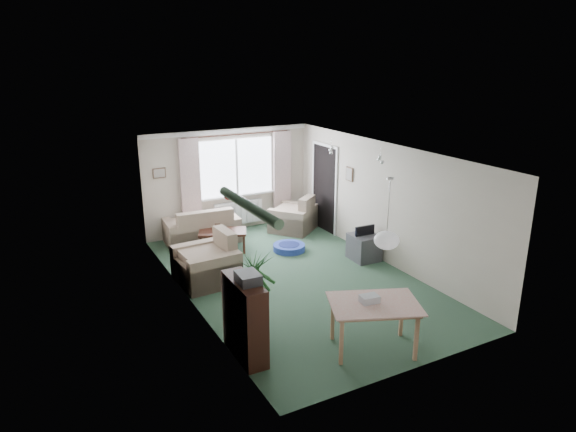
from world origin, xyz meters
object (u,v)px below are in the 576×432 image
armchair_corner (293,213)px  sofa (202,225)px  tv_cube (364,247)px  dining_table (373,327)px  coffee_table (223,241)px  armchair_left (206,258)px  pet_bed (289,247)px  houseplant (256,297)px  bookshelf (245,319)px

armchair_corner → sofa: bearing=-45.0°
sofa → tv_cube: 3.62m
dining_table → coffee_table: bearing=95.7°
armchair_corner → armchair_left: armchair_left is taller
armchair_corner → dining_table: (-1.49, -5.08, -0.07)m
armchair_corner → dining_table: size_ratio=0.85×
coffee_table → armchair_corner: bearing=13.6°
pet_bed → sofa: bearing=135.9°
sofa → houseplant: (-0.67, -4.35, 0.28)m
armchair_corner → tv_cube: size_ratio=1.66×
sofa → bookshelf: bookshelf is taller
sofa → houseplant: 4.41m
sofa → bookshelf: size_ratio=1.41×
sofa → dining_table: bearing=100.5°
sofa → armchair_left: armchair_left is taller
sofa → coffee_table: bearing=109.1°
armchair_left → houseplant: houseplant is taller
coffee_table → dining_table: 4.63m
sofa → pet_bed: size_ratio=2.35×
armchair_corner → armchair_left: size_ratio=0.91×
sofa → coffee_table: (0.21, -0.74, -0.18)m
coffee_table → tv_cube: 2.97m
sofa → armchair_corner: (2.16, -0.27, 0.03)m
bookshelf → dining_table: 1.80m
houseplant → sofa: bearing=81.2°
houseplant → dining_table: houseplant is taller
houseplant → dining_table: 1.70m
sofa → tv_cube: bearing=138.6°
bookshelf → dining_table: size_ratio=1.00×
armchair_left → tv_cube: armchair_left is taller
coffee_table → dining_table: bearing=-84.3°
armchair_left → pet_bed: (2.08, 0.67, -0.40)m
sofa → dining_table: 5.39m
coffee_table → houseplant: 3.74m
sofa → coffee_table: size_ratio=1.61×
sofa → armchair_corner: size_ratio=1.67×
bookshelf → houseplant: (0.31, 0.30, 0.12)m
bookshelf → tv_cube: bookshelf is taller
sofa → pet_bed: 2.04m
armchair_corner → bookshelf: size_ratio=0.84×
tv_cube → sofa: bearing=137.7°
bookshelf → houseplant: bearing=44.9°
sofa → armchair_corner: bearing=176.3°
dining_table → armchair_corner: bearing=73.6°
tv_cube → pet_bed: size_ratio=0.85×
houseplant → tv_cube: houseplant is taller
sofa → armchair_corner: 2.18m
bookshelf → tv_cube: (3.54, 2.09, -0.30)m
bookshelf → dining_table: bearing=-22.3°
tv_cube → pet_bed: 1.61m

